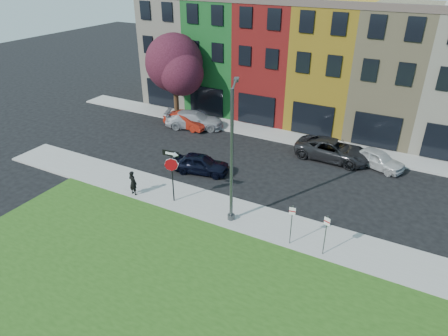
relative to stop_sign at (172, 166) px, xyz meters
The scene contains 15 objects.
ground 5.49m from the stop_sign, 29.90° to the right, with size 120.00×120.00×0.00m, color black.
sidewalk_near 6.72m from the stop_sign, ahead, with size 40.00×3.00×0.12m, color #989590.
sidewalk_far 12.86m from the stop_sign, 84.40° to the left, with size 40.00×2.40×0.12m, color #989590.
rowhouse_block 18.99m from the stop_sign, 84.73° to the left, with size 30.00×10.12×10.00m.
stop_sign is the anchor object (origin of this frame).
man 3.12m from the stop_sign, 168.55° to the right, with size 0.63×0.45×1.60m, color black.
sedan_near 4.50m from the stop_sign, 97.78° to the left, with size 4.20×2.37×1.35m, color black.
parked_car_red 12.21m from the stop_sign, 119.54° to the left, with size 4.17×1.74×1.34m, color maroon.
parked_car_silver 12.18m from the stop_sign, 116.12° to the left, with size 5.41×3.58×1.46m, color #ACADB1.
parked_car_dark 12.60m from the stop_sign, 56.48° to the left, with size 5.46×2.61×1.50m, color black.
parked_car_white 14.72m from the stop_sign, 46.73° to the left, with size 4.11×2.72×1.30m, color silver.
street_lamp 4.12m from the stop_sign, ahead, with size 1.19×2.46×7.56m.
parking_sign_a 7.68m from the stop_sign, ahead, with size 0.32×0.10×2.33m.
parking_sign_b 9.41m from the stop_sign, ahead, with size 0.31×0.13×2.29m.
tree_purple 14.54m from the stop_sign, 123.03° to the left, with size 5.99×5.24×7.51m.
Camera 1 is at (8.18, -14.15, 13.21)m, focal length 32.00 mm.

